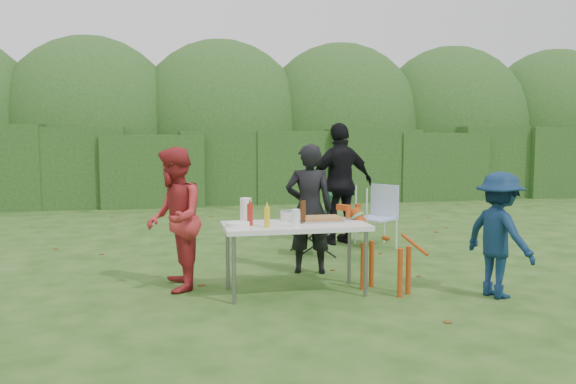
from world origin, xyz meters
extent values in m
plane|color=#1E4211|center=(0.00, 0.00, 0.00)|extent=(80.00, 80.00, 0.00)
cube|color=#23471C|center=(0.00, 8.00, 0.85)|extent=(22.00, 1.40, 1.70)
ellipsoid|color=#3D6628|center=(0.00, 9.60, 1.60)|extent=(20.00, 2.60, 3.20)
cube|color=silver|center=(-0.16, 0.00, 0.71)|extent=(1.50, 0.70, 0.05)
cylinder|color=slate|center=(-0.84, -0.28, 0.34)|extent=(0.04, 0.04, 0.69)
cylinder|color=slate|center=(0.52, -0.28, 0.34)|extent=(0.04, 0.04, 0.69)
cylinder|color=slate|center=(-0.84, 0.28, 0.34)|extent=(0.04, 0.04, 0.69)
cylinder|color=slate|center=(0.52, 0.28, 0.34)|extent=(0.04, 0.04, 0.69)
imported|color=black|center=(0.19, 0.86, 0.78)|extent=(0.64, 0.50, 1.55)
imported|color=#A52529|center=(-1.40, 0.39, 0.77)|extent=(0.59, 0.75, 1.54)
imported|color=black|center=(1.10, 2.58, 0.91)|extent=(1.14, 0.67, 1.81)
imported|color=#0C2444|center=(1.85, -0.55, 0.64)|extent=(0.70, 0.94, 1.29)
cube|color=#B7B7BA|center=(0.13, 0.08, 0.75)|extent=(0.45, 0.30, 0.02)
cube|color=#A46F3A|center=(0.13, 0.08, 0.78)|extent=(0.40, 0.26, 0.04)
cylinder|color=gold|center=(-0.49, -0.16, 0.84)|extent=(0.06, 0.06, 0.20)
cylinder|color=maroon|center=(-0.64, -0.01, 0.85)|extent=(0.06, 0.06, 0.22)
cylinder|color=#47230F|center=(-0.08, 0.02, 0.86)|extent=(0.06, 0.06, 0.24)
cylinder|color=white|center=(-0.66, 0.18, 0.87)|extent=(0.12, 0.12, 0.26)
cylinder|color=white|center=(-0.21, -0.21, 0.83)|extent=(0.08, 0.08, 0.18)
cylinder|color=silver|center=(-0.15, 0.25, 0.79)|extent=(0.26, 0.26, 0.10)
cylinder|color=white|center=(-0.78, -0.10, 0.77)|extent=(0.24, 0.24, 0.05)
camera|label=1|loc=(-1.52, -6.13, 1.73)|focal=38.00mm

